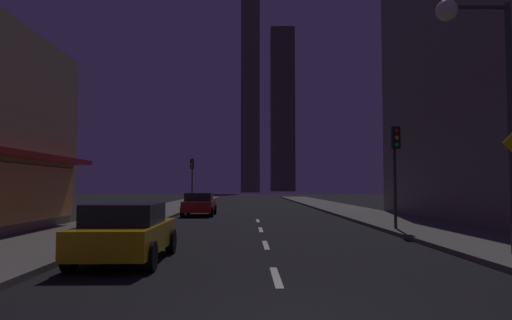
# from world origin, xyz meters

# --- Properties ---
(ground_plane) EXTENTS (78.00, 136.00, 0.10)m
(ground_plane) POSITION_xyz_m (0.00, 32.00, -0.05)
(ground_plane) COLOR black
(sidewalk_right) EXTENTS (4.00, 76.00, 0.15)m
(sidewalk_right) POSITION_xyz_m (7.00, 32.00, 0.07)
(sidewalk_right) COLOR #605E59
(sidewalk_right) RESTS_ON ground
(sidewalk_left) EXTENTS (4.00, 76.00, 0.15)m
(sidewalk_left) POSITION_xyz_m (-7.00, 32.00, 0.07)
(sidewalk_left) COLOR #605E59
(sidewalk_left) RESTS_ON ground
(lane_marking_center) EXTENTS (0.16, 23.00, 0.01)m
(lane_marking_center) POSITION_xyz_m (0.00, 8.40, 0.01)
(lane_marking_center) COLOR silver
(lane_marking_center) RESTS_ON ground
(skyscraper_distant_tall) EXTENTS (5.57, 7.89, 61.55)m
(skyscraper_distant_tall) POSITION_xyz_m (0.48, 133.00, 30.78)
(skyscraper_distant_tall) COLOR #534F3E
(skyscraper_distant_tall) RESTS_ON ground
(skyscraper_distant_mid) EXTENTS (8.45, 5.38, 58.35)m
(skyscraper_distant_mid) POSITION_xyz_m (12.18, 157.58, 29.17)
(skyscraper_distant_mid) COLOR #464234
(skyscraper_distant_mid) RESTS_ON ground
(car_parked_near) EXTENTS (1.98, 4.24, 1.45)m
(car_parked_near) POSITION_xyz_m (-3.60, 5.21, 0.74)
(car_parked_near) COLOR gold
(car_parked_near) RESTS_ON ground
(car_parked_far) EXTENTS (1.98, 4.24, 1.45)m
(car_parked_far) POSITION_xyz_m (-3.60, 23.18, 0.74)
(car_parked_far) COLOR #B21919
(car_parked_far) RESTS_ON ground
(fire_hydrant_far_left) EXTENTS (0.42, 0.30, 0.65)m
(fire_hydrant_far_left) POSITION_xyz_m (-5.90, 20.80, 0.45)
(fire_hydrant_far_left) COLOR #B2B2B2
(fire_hydrant_far_left) RESTS_ON sidewalk_left
(traffic_light_near_right) EXTENTS (0.32, 0.48, 4.20)m
(traffic_light_near_right) POSITION_xyz_m (5.50, 12.44, 3.19)
(traffic_light_near_right) COLOR #2D2D2D
(traffic_light_near_right) RESTS_ON sidewalk_right
(traffic_light_far_left) EXTENTS (0.32, 0.48, 4.20)m
(traffic_light_far_left) POSITION_xyz_m (-5.50, 35.35, 3.19)
(traffic_light_far_left) COLOR #2D2D2D
(traffic_light_far_left) RESTS_ON sidewalk_left
(street_lamp_right) EXTENTS (1.96, 0.56, 6.58)m
(street_lamp_right) POSITION_xyz_m (5.38, 5.30, 5.07)
(street_lamp_right) COLOR #38383D
(street_lamp_right) RESTS_ON sidewalk_right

